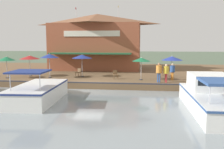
{
  "coord_description": "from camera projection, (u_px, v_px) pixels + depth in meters",
  "views": [
    {
      "loc": [
        21.27,
        4.78,
        4.09
      ],
      "look_at": [
        -1.0,
        1.94,
        1.3
      ],
      "focal_mm": 40.0,
      "sensor_mm": 36.0,
      "label": 1
    }
  ],
  "objects": [
    {
      "name": "patio_umbrella_back_row",
      "position": [
        6.0,
        59.0,
        25.17
      ],
      "size": [
        1.74,
        1.74,
        2.22
      ],
      "color": "#B7B7B7",
      "rests_on": "quay_deck"
    },
    {
      "name": "motorboat_far_downstream",
      "position": [
        211.0,
        96.0,
        15.69
      ],
      "size": [
        9.32,
        3.1,
        2.14
      ],
      "color": "white",
      "rests_on": "river_water"
    },
    {
      "name": "cafe_chair_under_first_umbrella",
      "position": [
        79.0,
        72.0,
        26.8
      ],
      "size": [
        0.59,
        0.59,
        0.85
      ],
      "color": "brown",
      "rests_on": "quay_deck"
    },
    {
      "name": "waterfront_restaurant",
      "position": [
        97.0,
        41.0,
        34.56
      ],
      "size": [
        9.59,
        12.3,
        8.57
      ],
      "color": "brown",
      "rests_on": "quay_deck"
    },
    {
      "name": "patio_umbrella_mid_patio_right",
      "position": [
        82.0,
        56.0,
        26.28
      ],
      "size": [
        2.13,
        2.13,
        2.38
      ],
      "color": "#B7B7B7",
      "rests_on": "quay_deck"
    },
    {
      "name": "person_mid_patio",
      "position": [
        166.0,
        71.0,
        22.41
      ],
      "size": [
        0.47,
        0.47,
        1.66
      ],
      "color": "#B23338",
      "rests_on": "quay_deck"
    },
    {
      "name": "motorboat_mid_row",
      "position": [
        41.0,
        91.0,
        17.97
      ],
      "size": [
        7.34,
        3.07,
        2.31
      ],
      "color": "white",
      "rests_on": "river_water"
    },
    {
      "name": "person_at_quay_edge",
      "position": [
        172.0,
        70.0,
        23.83
      ],
      "size": [
        0.45,
        0.45,
        1.61
      ],
      "color": "orange",
      "rests_on": "quay_deck"
    },
    {
      "name": "cafe_chair_facing_river",
      "position": [
        115.0,
        74.0,
        24.66
      ],
      "size": [
        0.57,
        0.57,
        0.85
      ],
      "color": "brown",
      "rests_on": "quay_deck"
    },
    {
      "name": "quay_edge_fender",
      "position": [
        89.0,
        83.0,
        22.06
      ],
      "size": [
        0.2,
        50.4,
        0.1
      ],
      "primitive_type": "cube",
      "color": "#2D2D33",
      "rests_on": "quay_deck"
    },
    {
      "name": "patio_umbrella_far_corner",
      "position": [
        141.0,
        60.0,
        23.87
      ],
      "size": [
        1.79,
        1.79,
        2.19
      ],
      "color": "#B7B7B7",
      "rests_on": "quay_deck"
    },
    {
      "name": "patio_umbrella_near_quay_edge",
      "position": [
        30.0,
        57.0,
        26.67
      ],
      "size": [
        2.14,
        2.14,
        2.26
      ],
      "color": "#B7B7B7",
      "rests_on": "quay_deck"
    },
    {
      "name": "person_near_entrance",
      "position": [
        159.0,
        70.0,
        22.4
      ],
      "size": [
        0.5,
        0.5,
        1.77
      ],
      "color": "#2D5193",
      "rests_on": "quay_deck"
    },
    {
      "name": "patio_umbrella_by_entrance",
      "position": [
        172.0,
        58.0,
        25.53
      ],
      "size": [
        2.17,
        2.17,
        2.24
      ],
      "color": "#B7B7B7",
      "rests_on": "quay_deck"
    },
    {
      "name": "quay_deck",
      "position": [
        107.0,
        73.0,
        32.83
      ],
      "size": [
        22.0,
        56.0,
        0.6
      ],
      "primitive_type": "cube",
      "color": "brown",
      "rests_on": "ground"
    },
    {
      "name": "cafe_chair_far_corner_seat",
      "position": [
        165.0,
        72.0,
        27.0
      ],
      "size": [
        0.5,
        0.5,
        0.85
      ],
      "color": "brown",
      "rests_on": "quay_deck"
    },
    {
      "name": "ground_plane",
      "position": [
        89.0,
        90.0,
        22.04
      ],
      "size": [
        220.0,
        220.0,
        0.0
      ],
      "primitive_type": "plane",
      "color": "#4C5B47"
    },
    {
      "name": "tree_upstream_bank",
      "position": [
        86.0,
        33.0,
        37.05
      ],
      "size": [
        3.8,
        3.62,
        7.0
      ],
      "color": "brown",
      "rests_on": "quay_deck"
    },
    {
      "name": "patio_umbrella_mid_patio_left",
      "position": [
        49.0,
        56.0,
        25.34
      ],
      "size": [
        1.88,
        1.88,
        2.5
      ],
      "color": "#B7B7B7",
      "rests_on": "quay_deck"
    }
  ]
}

